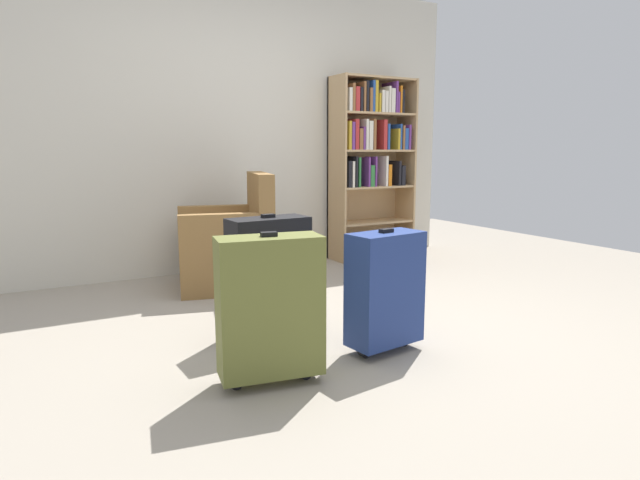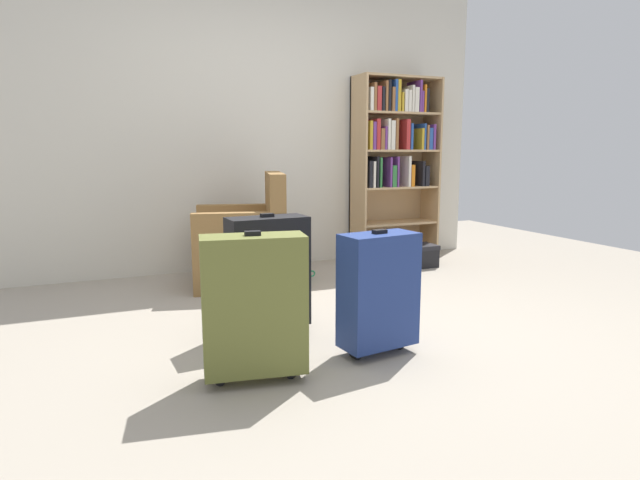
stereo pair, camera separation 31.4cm
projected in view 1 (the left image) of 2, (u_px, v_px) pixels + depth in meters
The scene contains 9 objects.
ground_plane at pixel (363, 332), 3.17m from camera, with size 7.87×7.87×0.00m, color #9E9384.
back_wall at pixel (236, 125), 4.77m from camera, with size 4.50×0.10×2.60m, color beige.
bookshelf at pixel (370, 152), 5.23m from camera, with size 0.84×0.33×1.77m.
armchair at pixel (230, 247), 4.21m from camera, with size 0.85×0.85×0.90m.
mug at pixel (292, 275), 4.42m from camera, with size 0.12×0.08×0.10m.
storage_box at pixel (392, 254), 5.00m from camera, with size 0.44×0.24×0.21m.
suitcase_olive at pixel (270, 306), 2.42m from camera, with size 0.50×0.28×0.72m.
suitcase_navy_blue at pixel (385, 289), 2.82m from camera, with size 0.43×0.26×0.67m.
suitcase_black at pixel (269, 273), 3.08m from camera, with size 0.47×0.23×0.72m.
Camera 1 is at (-1.70, -2.53, 1.08)m, focal length 29.79 mm.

